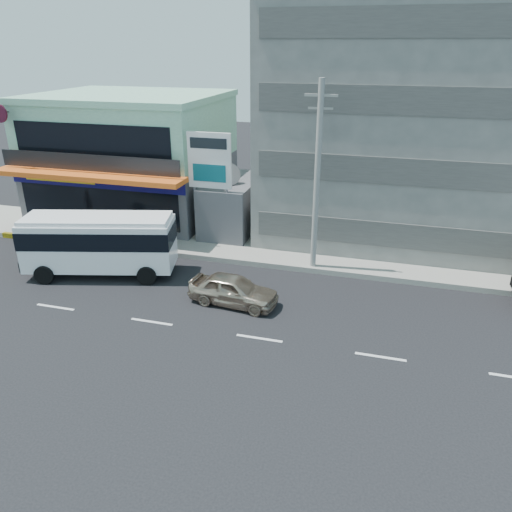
{
  "coord_description": "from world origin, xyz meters",
  "views": [
    {
      "loc": [
        9.74,
        -17.36,
        11.49
      ],
      "look_at": [
        3.86,
        3.54,
        2.2
      ],
      "focal_mm": 35.0,
      "sensor_mm": 36.0,
      "label": 1
    }
  ],
  "objects_px": {
    "minibus": "(99,240)",
    "motorcycle_rider": "(50,233)",
    "shop_building": "(134,159)",
    "billboard": "(210,167)",
    "utility_pole_near": "(317,179)",
    "satellite_dish": "(228,183)",
    "concrete_building": "(404,123)",
    "sedan": "(233,290)"
  },
  "relations": [
    {
      "from": "billboard",
      "to": "minibus",
      "type": "height_order",
      "value": "billboard"
    },
    {
      "from": "utility_pole_near",
      "to": "minibus",
      "type": "bearing_deg",
      "value": -162.06
    },
    {
      "from": "concrete_building",
      "to": "billboard",
      "type": "xyz_separation_m",
      "value": [
        -10.5,
        -5.8,
        -2.07
      ]
    },
    {
      "from": "concrete_building",
      "to": "billboard",
      "type": "distance_m",
      "value": 12.17
    },
    {
      "from": "utility_pole_near",
      "to": "sedan",
      "type": "distance_m",
      "value": 7.16
    },
    {
      "from": "shop_building",
      "to": "utility_pole_near",
      "type": "distance_m",
      "value": 15.5
    },
    {
      "from": "utility_pole_near",
      "to": "sedan",
      "type": "relative_size",
      "value": 2.33
    },
    {
      "from": "billboard",
      "to": "minibus",
      "type": "relative_size",
      "value": 0.84
    },
    {
      "from": "concrete_building",
      "to": "minibus",
      "type": "height_order",
      "value": "concrete_building"
    },
    {
      "from": "billboard",
      "to": "motorcycle_rider",
      "type": "distance_m",
      "value": 10.83
    },
    {
      "from": "concrete_building",
      "to": "motorcycle_rider",
      "type": "height_order",
      "value": "concrete_building"
    },
    {
      "from": "satellite_dish",
      "to": "minibus",
      "type": "bearing_deg",
      "value": -124.13
    },
    {
      "from": "shop_building",
      "to": "sedan",
      "type": "bearing_deg",
      "value": -45.8
    },
    {
      "from": "concrete_building",
      "to": "motorcycle_rider",
      "type": "xyz_separation_m",
      "value": [
        -20.21,
        -8.2,
        -6.24
      ]
    },
    {
      "from": "shop_building",
      "to": "sedan",
      "type": "distance_m",
      "value": 16.11
    },
    {
      "from": "utility_pole_near",
      "to": "minibus",
      "type": "height_order",
      "value": "utility_pole_near"
    },
    {
      "from": "shop_building",
      "to": "sedan",
      "type": "height_order",
      "value": "shop_building"
    },
    {
      "from": "billboard",
      "to": "utility_pole_near",
      "type": "height_order",
      "value": "utility_pole_near"
    },
    {
      "from": "shop_building",
      "to": "concrete_building",
      "type": "bearing_deg",
      "value": 3.35
    },
    {
      "from": "shop_building",
      "to": "billboard",
      "type": "relative_size",
      "value": 1.8
    },
    {
      "from": "billboard",
      "to": "utility_pole_near",
      "type": "distance_m",
      "value": 6.75
    },
    {
      "from": "shop_building",
      "to": "billboard",
      "type": "distance_m",
      "value": 8.92
    },
    {
      "from": "satellite_dish",
      "to": "utility_pole_near",
      "type": "height_order",
      "value": "utility_pole_near"
    },
    {
      "from": "billboard",
      "to": "motorcycle_rider",
      "type": "relative_size",
      "value": 3.01
    },
    {
      "from": "minibus",
      "to": "motorcycle_rider",
      "type": "xyz_separation_m",
      "value": [
        -5.39,
        2.9,
        -1.19
      ]
    },
    {
      "from": "satellite_dish",
      "to": "motorcycle_rider",
      "type": "xyz_separation_m",
      "value": [
        -10.21,
        -4.2,
        -2.82
      ]
    },
    {
      "from": "motorcycle_rider",
      "to": "concrete_building",
      "type": "bearing_deg",
      "value": 22.09
    },
    {
      "from": "utility_pole_near",
      "to": "satellite_dish",
      "type": "bearing_deg",
      "value": 149.04
    },
    {
      "from": "billboard",
      "to": "minibus",
      "type": "distance_m",
      "value": 7.45
    },
    {
      "from": "motorcycle_rider",
      "to": "billboard",
      "type": "bearing_deg",
      "value": 13.89
    },
    {
      "from": "utility_pole_near",
      "to": "sedan",
      "type": "height_order",
      "value": "utility_pole_near"
    },
    {
      "from": "billboard",
      "to": "motorcycle_rider",
      "type": "height_order",
      "value": "billboard"
    },
    {
      "from": "utility_pole_near",
      "to": "minibus",
      "type": "xyz_separation_m",
      "value": [
        -10.81,
        -3.5,
        -3.2
      ]
    },
    {
      "from": "concrete_building",
      "to": "utility_pole_near",
      "type": "relative_size",
      "value": 1.6
    },
    {
      "from": "minibus",
      "to": "shop_building",
      "type": "bearing_deg",
      "value": 107.61
    },
    {
      "from": "concrete_building",
      "to": "minibus",
      "type": "xyz_separation_m",
      "value": [
        -14.81,
        -11.1,
        -5.05
      ]
    },
    {
      "from": "shop_building",
      "to": "motorcycle_rider",
      "type": "distance_m",
      "value": 8.15
    },
    {
      "from": "shop_building",
      "to": "satellite_dish",
      "type": "height_order",
      "value": "shop_building"
    },
    {
      "from": "motorcycle_rider",
      "to": "shop_building",
      "type": "bearing_deg",
      "value": 72.84
    },
    {
      "from": "concrete_building",
      "to": "motorcycle_rider",
      "type": "relative_size",
      "value": 6.99
    },
    {
      "from": "minibus",
      "to": "sedan",
      "type": "xyz_separation_m",
      "value": [
        7.81,
        -1.27,
        -1.21
      ]
    },
    {
      "from": "billboard",
      "to": "sedan",
      "type": "height_order",
      "value": "billboard"
    }
  ]
}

